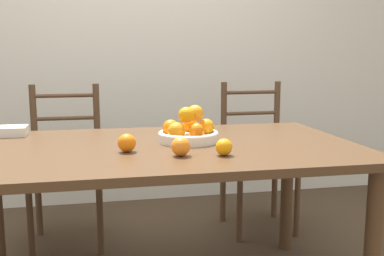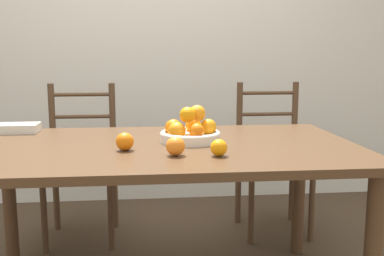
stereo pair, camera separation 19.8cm
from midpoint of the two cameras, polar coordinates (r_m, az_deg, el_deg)
The scene contains 9 objects.
wall_back at distance 3.50m, azimuth -9.24°, elevation 11.79°, with size 8.00×0.06×2.60m.
dining_table at distance 2.02m, azimuth -6.86°, elevation -4.58°, with size 1.76×1.01×0.75m.
fruit_bowl at distance 2.06m, azimuth -3.24°, elevation -0.41°, with size 0.28×0.28×0.17m.
orange_loose_0 at distance 1.88m, azimuth -11.27°, elevation -1.90°, with size 0.08×0.08×0.08m.
orange_loose_1 at distance 1.78m, azimuth 0.92°, elevation -2.47°, with size 0.07×0.07×0.07m.
orange_loose_2 at distance 1.78m, azimuth -4.63°, elevation -2.38°, with size 0.08×0.08×0.08m.
chair_left at distance 2.85m, azimuth -17.62°, elevation -4.87°, with size 0.42×0.40×0.96m.
chair_right at distance 2.97m, azimuth 6.37°, elevation -3.90°, with size 0.43×0.41×0.96m.
book_stack at distance 2.43m, azimuth -24.80°, elevation -0.40°, with size 0.20×0.13×0.05m.
Camera 1 is at (-0.25, -1.94, 1.15)m, focal length 42.00 mm.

